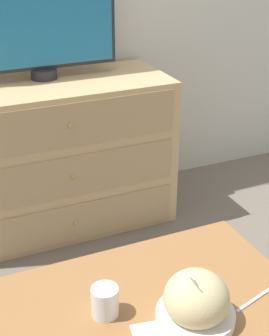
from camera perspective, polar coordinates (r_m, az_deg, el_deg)
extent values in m
plane|color=#70665B|center=(3.26, -7.39, -2.83)|extent=(12.00, 12.00, 0.00)
cube|color=tan|center=(2.80, -8.49, 1.34)|extent=(1.19, 0.52, 0.81)
cube|color=tan|center=(2.70, -6.56, -6.04)|extent=(1.10, 0.01, 0.22)
sphere|color=tan|center=(2.70, -6.52, -6.10)|extent=(0.02, 0.02, 0.02)
cube|color=tan|center=(2.57, -6.87, -0.92)|extent=(1.10, 0.01, 0.22)
sphere|color=tan|center=(2.56, -6.83, -0.98)|extent=(0.02, 0.02, 0.02)
cube|color=tan|center=(2.46, -7.20, 4.71)|extent=(1.10, 0.01, 0.22)
sphere|color=tan|center=(2.45, -7.16, 4.66)|extent=(0.02, 0.02, 0.02)
cylinder|color=#232328|center=(2.72, -10.00, 10.24)|extent=(0.13, 0.13, 0.05)
cube|color=#232328|center=(2.67, -10.51, 15.91)|extent=(0.78, 0.04, 0.49)
cube|color=#1E6B9E|center=(2.65, -10.39, 15.84)|extent=(0.74, 0.01, 0.45)
cube|color=#9E6B3D|center=(1.67, 1.04, -14.94)|extent=(0.99, 0.62, 0.02)
cylinder|color=brown|center=(2.18, 9.10, -12.07)|extent=(0.04, 0.04, 0.46)
cylinder|color=silver|center=(1.60, 6.75, -15.97)|extent=(0.24, 0.24, 0.03)
ellipsoid|color=beige|center=(1.56, 6.88, -14.13)|extent=(0.20, 0.20, 0.17)
cube|color=silver|center=(1.53, 7.64, -14.14)|extent=(0.08, 0.02, 0.16)
cube|color=silver|center=(1.46, 6.60, -12.35)|extent=(0.02, 0.03, 0.03)
cylinder|color=white|center=(1.61, -3.29, -15.03)|extent=(0.08, 0.08, 0.06)
cylinder|color=white|center=(1.59, -3.30, -14.54)|extent=(0.08, 0.08, 0.10)
cube|color=silver|center=(1.71, 13.16, -14.01)|extent=(0.17, 0.06, 0.01)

